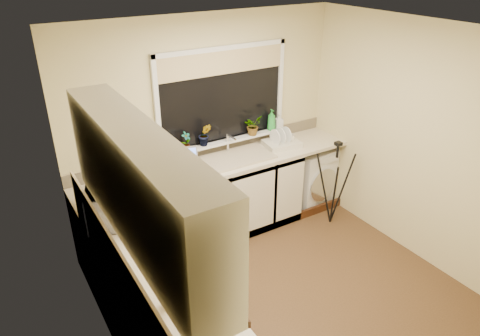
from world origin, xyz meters
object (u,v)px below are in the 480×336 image
tripod (334,184)px  plant_d (253,125)px  dish_rack (282,144)px  plant_b (205,135)px  cup_back (289,139)px  cup_left (198,325)px  steel_jar (167,300)px  soap_bottle_green (271,120)px  laptop (182,169)px  glass_jug (203,333)px  soap_bottle_clear (279,121)px  microwave (113,200)px  washing_machine (309,175)px  plant_a (186,141)px  kettle (142,222)px

tripod → plant_d: 1.18m
dish_rack → plant_b: size_ratio=1.59×
cup_back → cup_left: (-2.26, -2.06, -0.00)m
steel_jar → soap_bottle_green: soap_bottle_green is taller
plant_d → cup_back: (0.43, -0.15, -0.21)m
laptop → glass_jug: 2.21m
laptop → plant_d: (1.03, 0.25, 0.19)m
plant_d → soap_bottle_clear: 0.37m
plant_d → soap_bottle_clear: plant_d is taller
plant_d → soap_bottle_green: size_ratio=0.89×
microwave → soap_bottle_green: soap_bottle_green is taller
steel_jar → soap_bottle_green: size_ratio=0.43×
dish_rack → tripod: (0.38, -0.54, -0.40)m
laptop → dish_rack: (1.33, 0.07, -0.04)m
plant_b → soap_bottle_clear: size_ratio=1.36×
microwave → washing_machine: bearing=-60.6°
plant_b → plant_d: 0.62m
plant_a → dish_rack: bearing=-8.7°
plant_d → cup_back: size_ratio=1.71×
glass_jug → plant_b: bearing=62.1°
dish_rack → cup_back: (0.13, 0.02, 0.02)m
plant_b → soap_bottle_clear: plant_b is taller
cup_left → steel_jar: bearing=104.6°
laptop → steel_jar: (-0.88, -1.66, -0.02)m
plant_b → plant_a: bearing=-178.2°
microwave → plant_d: (1.87, 0.66, 0.10)m
tripod → soap_bottle_clear: bearing=122.9°
kettle → plant_a: 1.36m
steel_jar → cup_back: steel_jar is taller
kettle → steel_jar: size_ratio=1.71×
kettle → laptop: bearing=46.9°
glass_jug → steel_jar: bearing=99.8°
plant_a → plant_b: 0.23m
tripod → microwave: 2.61m
soap_bottle_clear → plant_d: bearing=178.5°
cup_left → plant_a: bearing=66.0°
kettle → plant_d: size_ratio=0.82×
kettle → tripod: bearing=6.9°
laptop → glass_jug: size_ratio=2.99×
kettle → steel_jar: bearing=-100.8°
dish_rack → plant_d: size_ratio=1.80×
laptop → dish_rack: 1.33m
tripod → cup_left: size_ratio=9.68×
washing_machine → plant_b: plant_b is taller
kettle → soap_bottle_clear: size_ratio=0.99×
glass_jug → steel_jar: 0.39m
kettle → plant_d: plant_d is taller
kettle → soap_bottle_clear: bearing=25.5°
kettle → plant_b: (1.12, 1.02, 0.18)m
steel_jar → plant_a: plant_a is taller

